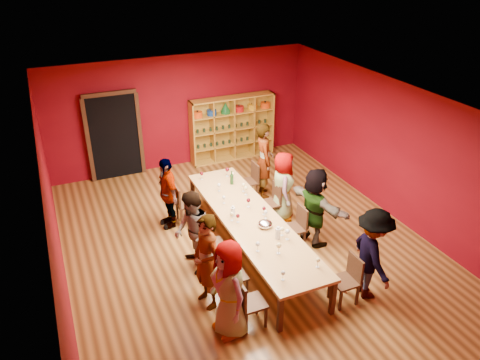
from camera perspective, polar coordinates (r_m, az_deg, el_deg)
name	(u,v)px	position (r m, az deg, el deg)	size (l,w,h in m)	color
room_shell	(251,184)	(8.75, 1.40, -0.54)	(7.10, 9.10, 3.04)	brown
tasting_table	(251,221)	(9.15, 1.35, -4.98)	(1.10, 4.50, 0.75)	#AE8148
doorway	(114,136)	(12.37, -15.09, 5.20)	(1.40, 0.17, 2.30)	black
shelving_unit	(232,125)	(13.09, -1.01, 6.73)	(2.40, 0.40, 1.80)	#B38528
chair_person_left_0	(247,301)	(7.63, 0.88, -14.54)	(0.42, 0.42, 0.89)	#321C10
person_left_0	(229,289)	(7.32, -1.31, -13.16)	(0.82, 0.45, 1.68)	#546EAE
chair_person_left_1	(229,274)	(8.15, -1.30, -11.35)	(0.42, 0.42, 0.89)	#321C10
person_left_1	(207,262)	(7.81, -4.08, -9.93)	(0.63, 0.46, 1.73)	#15163A
chair_person_left_2	(209,243)	(8.90, -3.77, -7.64)	(0.42, 0.42, 0.89)	#321C10
person_left_2	(193,233)	(8.65, -5.81, -6.39)	(0.79, 0.43, 1.62)	#567FB1
chair_person_left_4	(183,202)	(10.25, -7.00, -2.67)	(0.42, 0.42, 0.89)	#321C10
person_left_4	(168,193)	(10.04, -8.83, -1.53)	(0.93, 0.43, 1.59)	beige
chair_person_right_0	(349,277)	(8.29, 13.12, -11.45)	(0.42, 0.42, 0.89)	#321C10
person_right_0	(372,254)	(8.30, 15.80, -8.68)	(1.10, 0.45, 1.70)	#151D3B
chair_person_right_2	(297,225)	(9.46, 6.94, -5.47)	(0.42, 0.42, 0.89)	#321C10
person_right_2	(315,207)	(9.46, 9.09, -3.23)	(1.54, 0.44, 1.66)	#5B7DBC
chair_person_right_3	(272,200)	(10.26, 3.96, -2.50)	(0.42, 0.42, 0.89)	#321C10
person_right_3	(283,186)	(10.22, 5.25, -0.78)	(0.77, 0.42, 1.58)	#4D4D52
chair_person_right_4	(251,179)	(11.14, 1.34, 0.13)	(0.42, 0.42, 0.89)	#321C10
person_right_4	(264,160)	(11.08, 2.96, 2.43)	(0.68, 0.49, 1.85)	#4D4D52
wine_glass_0	(288,232)	(8.48, 5.82, -6.33)	(0.09, 0.09, 0.22)	silver
wine_glass_1	(232,214)	(8.98, -1.00, -4.21)	(0.08, 0.08, 0.20)	silver
wine_glass_2	(258,244)	(8.15, 2.18, -7.85)	(0.08, 0.08, 0.20)	silver
wine_glass_3	(264,209)	(9.18, 2.94, -3.53)	(0.07, 0.07, 0.18)	silver
wine_glass_4	(219,186)	(10.02, -2.58, -0.68)	(0.08, 0.08, 0.19)	silver
wine_glass_5	(279,246)	(8.11, 4.75, -8.01)	(0.09, 0.09, 0.22)	silver
wine_glass_6	(233,174)	(10.48, -0.87, 0.69)	(0.08, 0.08, 0.19)	silver
wine_glass_7	(227,170)	(10.64, -1.56, 1.23)	(0.09, 0.09, 0.22)	silver
wine_glass_8	(282,229)	(8.59, 5.17, -6.02)	(0.07, 0.07, 0.18)	silver
wine_glass_9	(246,188)	(9.86, 0.74, -1.03)	(0.09, 0.09, 0.22)	silver
wine_glass_10	(283,273)	(7.57, 5.28, -11.25)	(0.07, 0.07, 0.18)	silver
wine_glass_11	(266,213)	(9.07, 3.15, -3.98)	(0.07, 0.07, 0.18)	silver
wine_glass_12	(238,216)	(8.93, -0.26, -4.44)	(0.08, 0.08, 0.19)	silver
wine_glass_13	(243,185)	(9.99, 0.42, -0.66)	(0.08, 0.08, 0.21)	silver
wine_glass_14	(318,260)	(7.90, 9.48, -9.65)	(0.08, 0.08, 0.19)	silver
wine_glass_15	(224,198)	(9.56, -1.98, -2.19)	(0.07, 0.07, 0.18)	silver
wine_glass_16	(202,174)	(10.54, -4.69, 0.74)	(0.08, 0.08, 0.19)	silver
wine_glass_17	(248,201)	(9.42, 1.03, -2.53)	(0.08, 0.08, 0.20)	silver
spittoon_bowl	(265,224)	(8.84, 3.08, -5.38)	(0.28, 0.28, 0.15)	silver
carafe_a	(233,212)	(9.13, -0.87, -3.89)	(0.09, 0.09, 0.23)	silver
carafe_b	(278,233)	(8.51, 4.65, -6.48)	(0.12, 0.12, 0.25)	silver
wine_bottle	(232,179)	(10.31, -1.01, 0.11)	(0.08, 0.08, 0.32)	#153B19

